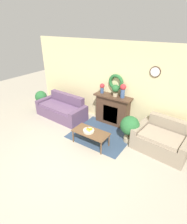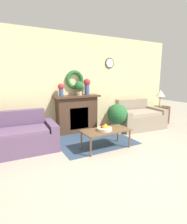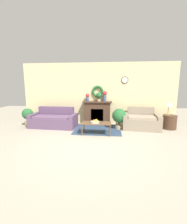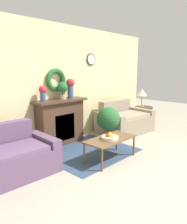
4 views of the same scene
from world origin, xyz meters
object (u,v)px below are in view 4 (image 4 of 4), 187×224
(loveseat_right, at_px, (124,121))
(side_table_by_loveseat, at_px, (144,115))
(potted_plant_on_mantel, at_px, (63,89))
(coffee_table, at_px, (110,140))
(vase_on_mantel_left, at_px, (43,92))
(fireplace, at_px, (61,122))
(fruit_bowl, at_px, (110,137))
(vase_on_mantel_right, at_px, (70,87))
(potted_plant_floor_by_loveseat, at_px, (108,120))
(table_lamp, at_px, (142,93))

(loveseat_right, bearing_deg, side_table_by_loveseat, 8.38)
(potted_plant_on_mantel, bearing_deg, side_table_by_loveseat, -8.11)
(coffee_table, bearing_deg, loveseat_right, 28.14)
(loveseat_right, bearing_deg, potted_plant_on_mantel, 170.84)
(loveseat_right, bearing_deg, vase_on_mantel_left, 173.62)
(vase_on_mantel_left, bearing_deg, fireplace, -0.73)
(side_table_by_loveseat, xyz_separation_m, vase_on_mantel_left, (-3.36, 0.43, 0.95))
(loveseat_right, distance_m, fruit_bowl, 2.02)
(fruit_bowl, relative_size, potted_plant_on_mantel, 0.82)
(fireplace, relative_size, vase_on_mantel_right, 2.83)
(fruit_bowl, bearing_deg, fireplace, 91.10)
(vase_on_mantel_left, bearing_deg, coffee_table, -69.91)
(loveseat_right, relative_size, vase_on_mantel_left, 4.56)
(fireplace, height_order, coffee_table, fireplace)
(potted_plant_on_mantel, bearing_deg, loveseat_right, -14.85)
(fruit_bowl, bearing_deg, potted_plant_floor_by_loveseat, 40.92)
(fireplace, height_order, side_table_by_loveseat, fireplace)
(loveseat_right, relative_size, vase_on_mantel_right, 3.35)
(side_table_by_loveseat, bearing_deg, fruit_bowl, -160.90)
(fruit_bowl, height_order, potted_plant_floor_by_loveseat, potted_plant_floor_by_loveseat)
(loveseat_right, xyz_separation_m, vase_on_mantel_right, (-1.49, 0.48, 0.99))
(potted_plant_on_mantel, xyz_separation_m, potted_plant_floor_by_loveseat, (0.84, -0.64, -0.76))
(coffee_table, relative_size, side_table_by_loveseat, 1.88)
(vase_on_mantel_left, xyz_separation_m, vase_on_mantel_right, (0.76, 0.00, 0.07))
(vase_on_mantel_right, relative_size, potted_plant_floor_by_loveseat, 0.55)
(side_table_by_loveseat, bearing_deg, vase_on_mantel_left, 172.77)
(fruit_bowl, bearing_deg, potted_plant_on_mantel, 88.18)
(vase_on_mantel_left, bearing_deg, fruit_bowl, -72.01)
(vase_on_mantel_left, bearing_deg, vase_on_mantel_right, 0.00)
(fruit_bowl, bearing_deg, loveseat_right, 28.15)
(coffee_table, xyz_separation_m, vase_on_mantel_right, (0.24, 1.40, 0.92))
(table_lamp, distance_m, potted_plant_floor_by_loveseat, 2.02)
(fireplace, height_order, vase_on_mantel_left, vase_on_mantel_left)
(side_table_by_loveseat, bearing_deg, loveseat_right, -177.30)
(coffee_table, bearing_deg, potted_plant_floor_by_loveseat, 41.54)
(side_table_by_loveseat, height_order, potted_plant_on_mantel, potted_plant_on_mantel)
(loveseat_right, bearing_deg, fruit_bowl, -146.17)
(potted_plant_on_mantel, bearing_deg, coffee_table, -89.83)
(coffee_table, distance_m, vase_on_mantel_right, 1.69)
(fireplace, height_order, vase_on_mantel_right, vase_on_mantel_right)
(loveseat_right, height_order, potted_plant_floor_by_loveseat, loveseat_right)
(vase_on_mantel_right, xyz_separation_m, potted_plant_on_mantel, (-0.25, -0.02, -0.03))
(fruit_bowl, bearing_deg, coffee_table, 28.40)
(loveseat_right, height_order, fruit_bowl, loveseat_right)
(fireplace, relative_size, fruit_bowl, 4.02)
(fruit_bowl, relative_size, potted_plant_floor_by_loveseat, 0.39)
(vase_on_mantel_right, height_order, potted_plant_on_mantel, vase_on_mantel_right)
(loveseat_right, bearing_deg, potted_plant_floor_by_loveseat, -162.87)
(fruit_bowl, height_order, vase_on_mantel_left, vase_on_mantel_left)
(fireplace, xyz_separation_m, potted_plant_on_mantel, (0.07, -0.01, 0.75))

